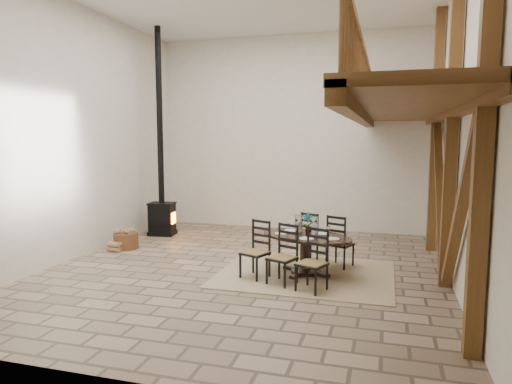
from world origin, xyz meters
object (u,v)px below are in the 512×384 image
(dining_table, at_px, (303,253))
(wood_stove, at_px, (161,189))
(log_basket, at_px, (126,240))
(log_stack, at_px, (117,246))

(dining_table, distance_m, wood_stove, 4.65)
(log_basket, bearing_deg, wood_stove, 86.32)
(log_basket, bearing_deg, dining_table, -12.17)
(log_stack, bearing_deg, dining_table, -8.68)
(wood_stove, relative_size, log_basket, 9.48)
(wood_stove, height_order, log_stack, wood_stove)
(wood_stove, bearing_deg, dining_table, -38.25)
(dining_table, bearing_deg, log_stack, -166.93)
(log_basket, bearing_deg, log_stack, -107.00)
(dining_table, distance_m, log_basket, 4.13)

